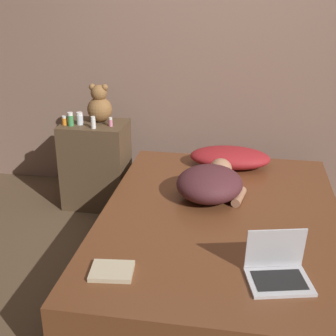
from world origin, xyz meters
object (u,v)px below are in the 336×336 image
Objects in this scene: pillow at (230,157)px; bottle_orange at (65,121)px; person_lying at (211,182)px; bottle_green at (70,119)px; bottle_clear at (80,119)px; book at (112,271)px; teddy_bear at (100,105)px; bottle_white at (93,123)px; bottle_pink at (111,122)px; laptop at (278,269)px.

bottle_orange is (-1.30, -0.04, 0.24)m from pillow.
bottle_green is (-1.15, 0.49, 0.23)m from person_lying.
book is (0.67, -1.49, -0.32)m from bottle_clear.
bottle_orange is 0.32× the size of book.
teddy_bear reaches higher than bottle_white.
bottle_green is 1.65m from book.
bottle_orange is at bearing -175.93° from bottle_pink.
bottle_green reaches higher than person_lying.
bottle_pink is (-0.94, -0.01, 0.24)m from pillow.
bottle_pink is at bearing -42.94° from teddy_bear.
bottle_green is at bearing -177.73° from pillow.
person_lying is 1.08m from bottle_white.
laptop is at bearing -54.84° from person_lying.
bottle_orange reaches higher than bottle_pink.
person_lying is at bearing -25.90° from bottle_white.
bottle_green is (-0.19, 0.03, 0.01)m from bottle_white.
teddy_bear is at bearing 38.17° from bottle_clear.
teddy_bear is 4.19× the size of bottle_orange.
teddy_bear reaches higher than book.
bottle_white is at bearing -10.80° from bottle_orange.
bottle_white is at bearing -89.52° from teddy_bear.
bottle_orange is 0.74× the size of bottle_clear.
bottle_green is (0.06, -0.01, 0.02)m from bottle_orange.
bottle_clear reaches higher than pillow.
laptop is (0.40, -0.86, -0.05)m from person_lying.
person_lying is 6.59× the size of bottle_clear.
pillow is 2.68× the size of book.
bottle_green is 0.47× the size of book.
person_lying is 1.19m from teddy_bear.
pillow is at bearing 0.22° from bottle_clear.
bottle_pink is 0.65× the size of bottle_green.
laptop is (0.30, -1.40, -0.02)m from pillow.
person_lying is at bearing 101.49° from laptop.
laptop is 3.50× the size of bottle_clear.
book is at bearing -103.05° from person_lying.
book is (0.79, -1.46, -0.30)m from bottle_orange.
pillow is 5.68× the size of bottle_green.
pillow is 1.21m from bottle_clear.
bottle_orange reaches higher than book.
bottle_orange is at bearing 126.10° from laptop.
laptop reaches higher than book.
laptop is 1.91m from bottle_white.
person_lying is at bearing -22.99° from bottle_orange.
laptop is at bearing -48.12° from teddy_bear.
bottle_clear reaches higher than bottle_white.
bottle_pink is 0.14m from bottle_white.
bottle_white reaches higher than bottle_pink.
bottle_white is (0.00, -0.18, -0.09)m from teddy_bear.
bottle_orange is at bearing -165.09° from bottle_clear.
person_lying is at bearing -26.43° from bottle_clear.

